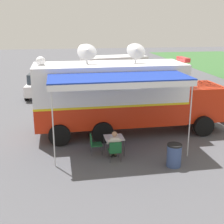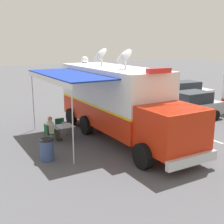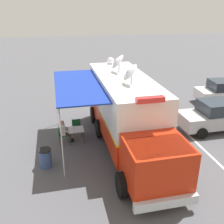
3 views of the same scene
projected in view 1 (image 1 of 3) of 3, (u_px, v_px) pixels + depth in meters
The scene contains 12 objects.
ground_plane at pixel (110, 132), 15.60m from camera, with size 100.00×100.00×0.00m, color #515156.
lot_stripe at pixel (126, 110), 19.43m from camera, with size 0.12×4.80×0.01m, color silver.
command_truck at pixel (125, 95), 15.14m from camera, with size 5.00×9.54×4.53m.
folding_table at pixel (114, 138), 12.97m from camera, with size 0.82×0.82×0.73m.
water_bottle at pixel (116, 136), 12.82m from camera, with size 0.07×0.07×0.22m.
folding_chair_at_table at pixel (115, 150), 12.25m from camera, with size 0.49×0.49×0.87m.
folding_chair_beside_table at pixel (94, 143), 12.96m from camera, with size 0.49×0.49×0.87m.
seated_responder at pixel (114, 145), 12.38m from camera, with size 0.67×0.56×1.25m.
trash_bin at pixel (174, 155), 11.87m from camera, with size 0.57×0.57×0.91m.
support_truck at pixel (120, 72), 25.45m from camera, with size 3.46×7.08×2.70m.
car_behind_truck at pixel (41, 84), 23.04m from camera, with size 4.33×2.28×1.76m.
car_far_corner at pixel (96, 92), 20.63m from camera, with size 4.24×2.10×1.76m.
Camera 1 is at (14.50, -2.18, 5.44)m, focal length 49.27 mm.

